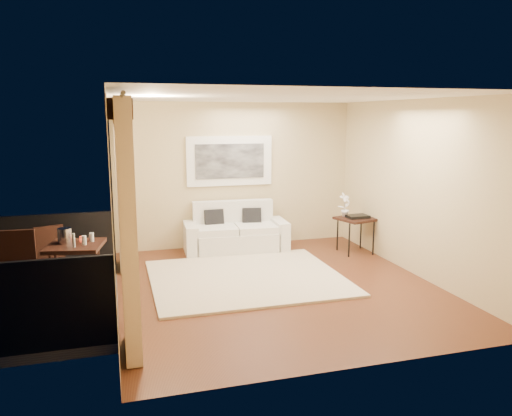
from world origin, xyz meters
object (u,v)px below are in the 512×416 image
object	(u,v)px
orchid	(345,205)
balcony_chair_near	(16,266)
side_table	(356,221)
sofa	(235,234)
bistro_table	(75,250)
ice_bucket	(65,236)
balcony_chair_far	(49,251)

from	to	relation	value
orchid	balcony_chair_near	xyz separation A→B (m)	(-5.21, -1.53, -0.25)
side_table	balcony_chair_near	xyz separation A→B (m)	(-5.37, -1.41, 0.02)
orchid	balcony_chair_near	distance (m)	5.44
sofa	balcony_chair_near	size ratio (longest dim) A/B	1.80
bistro_table	balcony_chair_near	bearing A→B (deg)	-164.77
bistro_table	sofa	bearing A→B (deg)	36.84
side_table	ice_bucket	bearing A→B (deg)	-166.71
orchid	sofa	bearing A→B (deg)	161.79
side_table	ice_bucket	xyz separation A→B (m)	(-4.81, -1.14, 0.31)
side_table	balcony_chair_near	bearing A→B (deg)	-165.30
sofa	balcony_chair_far	world-z (taller)	balcony_chair_far
bistro_table	balcony_chair_near	distance (m)	0.72
ice_bucket	balcony_chair_far	bearing A→B (deg)	112.73
sofa	ice_bucket	world-z (taller)	ice_bucket
orchid	balcony_chair_far	world-z (taller)	orchid
orchid	bistro_table	xyz separation A→B (m)	(-4.52, -1.35, -0.15)
orchid	balcony_chair_far	size ratio (longest dim) A/B	0.48
balcony_chair_near	sofa	bearing A→B (deg)	35.92
sofa	side_table	xyz separation A→B (m)	(2.05, -0.75, 0.27)
sofa	bistro_table	size ratio (longest dim) A/B	2.37
sofa	ice_bucket	size ratio (longest dim) A/B	9.50
side_table	bistro_table	world-z (taller)	bistro_table
sofa	balcony_chair_near	world-z (taller)	balcony_chair_near
sofa	balcony_chair_near	xyz separation A→B (m)	(-3.32, -2.16, 0.30)
sofa	balcony_chair_near	distance (m)	3.97
bistro_table	orchid	bearing A→B (deg)	16.60
side_table	bistro_table	size ratio (longest dim) A/B	0.92
balcony_chair_near	ice_bucket	xyz separation A→B (m)	(0.57, 0.27, 0.29)
side_table	balcony_chair_far	size ratio (longest dim) A/B	0.81
balcony_chair_far	balcony_chair_near	xyz separation A→B (m)	(-0.27, -0.98, 0.09)
sofa	bistro_table	world-z (taller)	sofa
sofa	side_table	size ratio (longest dim) A/B	2.57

